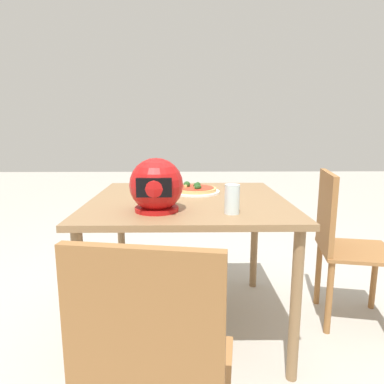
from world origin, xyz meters
name	(u,v)px	position (x,y,z in m)	size (l,w,h in m)	color
ground_plane	(188,322)	(0.00, 0.00, 0.00)	(14.00, 14.00, 0.00)	#B2ADA3
dining_table	(188,212)	(0.00, 0.00, 0.68)	(1.07, 1.07, 0.76)	olive
pizza_plate	(195,192)	(-0.04, -0.17, 0.77)	(0.29, 0.29, 0.01)	white
pizza	(195,189)	(-0.04, -0.17, 0.79)	(0.25, 0.25, 0.05)	tan
motorcycle_helmet	(156,186)	(0.15, 0.29, 0.88)	(0.25, 0.25, 0.25)	#B21414
drinking_glass	(232,199)	(-0.20, 0.35, 0.83)	(0.07, 0.07, 0.14)	silver
chair_side	(341,239)	(-0.90, -0.04, 0.51)	(0.47, 0.47, 0.90)	#996638
chair_far	(154,376)	(0.09, 1.07, 0.51)	(0.46, 0.46, 0.90)	#996638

